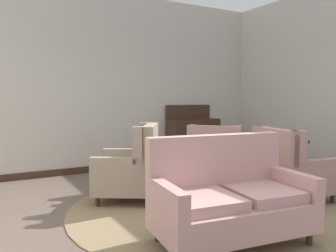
% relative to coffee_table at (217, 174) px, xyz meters
% --- Properties ---
extents(ground, '(8.87, 8.87, 0.00)m').
position_rel_coffee_table_xyz_m(ground, '(-0.20, -0.34, -0.42)').
color(ground, brown).
extents(wall_back, '(6.29, 0.08, 3.39)m').
position_rel_coffee_table_xyz_m(wall_back, '(-0.20, 2.83, 1.27)').
color(wall_back, '#BCB7AD').
rests_on(wall_back, ground).
extents(wall_right, '(0.08, 4.44, 3.39)m').
position_rel_coffee_table_xyz_m(wall_right, '(2.87, 0.61, 1.27)').
color(wall_right, '#BCB7AD').
rests_on(wall_right, ground).
extents(baseboard_back, '(6.13, 0.03, 0.12)m').
position_rel_coffee_table_xyz_m(baseboard_back, '(-0.20, 2.78, -0.36)').
color(baseboard_back, '#382319').
rests_on(baseboard_back, ground).
extents(area_rug, '(3.44, 3.44, 0.01)m').
position_rel_coffee_table_xyz_m(area_rug, '(-0.20, -0.04, -0.41)').
color(area_rug, '#847051').
rests_on(area_rug, ground).
extents(coffee_table, '(0.83, 0.83, 0.52)m').
position_rel_coffee_table_xyz_m(coffee_table, '(0.00, 0.00, 0.00)').
color(coffee_table, '#382319').
rests_on(coffee_table, ground).
extents(porcelain_vase, '(0.16, 0.16, 0.34)m').
position_rel_coffee_table_xyz_m(porcelain_vase, '(0.06, 0.02, 0.25)').
color(porcelain_vase, beige).
rests_on(porcelain_vase, coffee_table).
extents(settee, '(1.58, 0.96, 1.02)m').
position_rel_coffee_table_xyz_m(settee, '(-0.58, -0.95, -0.00)').
color(settee, tan).
rests_on(settee, ground).
extents(armchair_near_sideboard, '(1.13, 1.14, 1.04)m').
position_rel_coffee_table_xyz_m(armchair_near_sideboard, '(-0.84, 0.78, 0.02)').
color(armchair_near_sideboard, gray).
rests_on(armchair_near_sideboard, ground).
extents(armchair_near_window, '(1.16, 1.16, 0.96)m').
position_rel_coffee_table_xyz_m(armchair_near_window, '(0.76, 1.01, -0.00)').
color(armchair_near_window, tan).
rests_on(armchair_near_window, ground).
extents(armchair_foreground_right, '(0.98, 0.95, 1.00)m').
position_rel_coffee_table_xyz_m(armchair_foreground_right, '(1.02, -0.29, 0.00)').
color(armchair_foreground_right, tan).
rests_on(armchair_foreground_right, ground).
extents(side_table, '(0.60, 0.60, 0.75)m').
position_rel_coffee_table_xyz_m(side_table, '(1.56, 0.20, 0.03)').
color(side_table, '#382319').
rests_on(side_table, ground).
extents(sideboard, '(1.10, 0.44, 1.25)m').
position_rel_coffee_table_xyz_m(sideboard, '(1.32, 2.54, 0.12)').
color(sideboard, '#382319').
rests_on(sideboard, ground).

